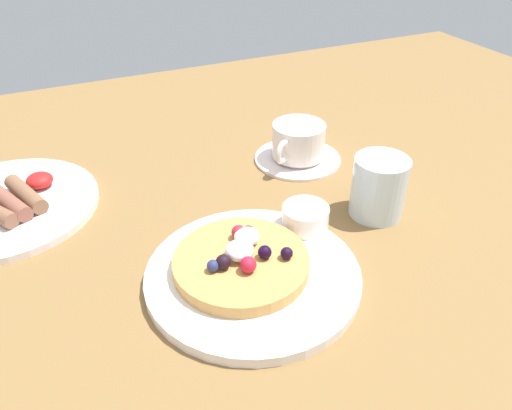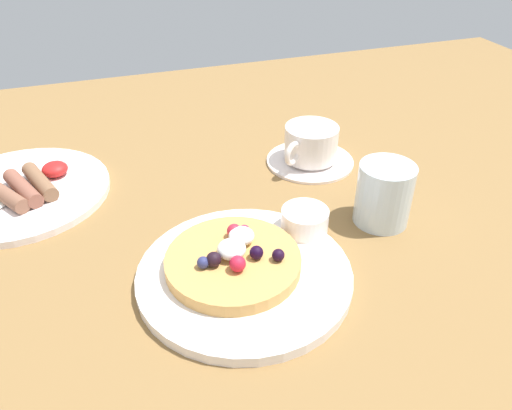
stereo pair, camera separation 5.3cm
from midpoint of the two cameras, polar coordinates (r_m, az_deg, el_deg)
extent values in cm
cube|color=olive|center=(61.10, -3.33, -6.83)|extent=(179.66, 135.30, 3.00)
cylinder|color=white|center=(56.29, -3.07, -8.20)|extent=(24.28, 24.28, 1.31)
cylinder|color=tan|center=(55.73, -4.47, -6.80)|extent=(15.32, 15.32, 1.58)
sphere|color=black|center=(53.61, -6.63, -6.63)|extent=(1.67, 1.67, 1.67)
sphere|color=black|center=(54.56, 0.79, -5.68)|extent=(1.40, 1.40, 1.40)
sphere|color=red|center=(57.55, -4.70, -3.16)|extent=(1.70, 1.70, 1.70)
sphere|color=red|center=(52.93, -3.79, -6.98)|extent=(1.80, 1.80, 1.80)
sphere|color=black|center=(54.47, -2.21, -5.68)|extent=(1.55, 1.55, 1.55)
sphere|color=#C12144|center=(57.81, -3.06, -3.13)|extent=(1.32, 1.32, 1.32)
sphere|color=black|center=(54.99, -4.78, -5.38)|extent=(1.49, 1.49, 1.49)
sphere|color=red|center=(54.84, -4.53, -5.66)|extent=(1.24, 1.24, 1.24)
sphere|color=black|center=(54.47, -4.47, -5.54)|extent=(1.90, 1.90, 1.90)
sphere|color=navy|center=(53.51, -7.83, -7.06)|extent=(1.35, 1.35, 1.35)
ellipsoid|color=white|center=(56.66, -3.73, -3.75)|extent=(2.98, 2.98, 1.79)
ellipsoid|color=white|center=(54.68, -4.68, -5.34)|extent=(3.24, 3.24, 1.94)
cylinder|color=white|center=(61.52, 3.27, -1.47)|extent=(5.86, 5.86, 2.85)
cylinder|color=#77330E|center=(61.19, 3.28, -1.04)|extent=(4.81, 4.81, 0.34)
cylinder|color=white|center=(76.79, -28.81, -0.18)|extent=(24.96, 24.96, 1.02)
cylinder|color=brown|center=(75.04, -26.87, 1.09)|extent=(5.17, 9.35, 2.14)
cylinder|color=brown|center=(74.35, -28.48, 0.27)|extent=(5.67, 9.26, 2.14)
ellipsoid|color=red|center=(77.59, -25.51, 2.54)|extent=(3.70, 3.70, 2.04)
cylinder|color=white|center=(79.25, 2.91, 5.46)|extent=(13.71, 13.71, 0.89)
cylinder|color=white|center=(77.82, 2.98, 7.44)|extent=(8.26, 8.26, 5.26)
torus|color=white|center=(73.71, 1.07, 6.08)|extent=(3.54, 2.77, 3.74)
cylinder|color=brown|center=(77.07, 3.01, 8.55)|extent=(7.02, 7.02, 0.42)
cylinder|color=silver|center=(66.02, 11.76, 1.98)|extent=(7.16, 7.16, 8.22)
camera|label=1|loc=(0.03, -92.46, -1.68)|focal=34.69mm
camera|label=2|loc=(0.03, 87.54, 1.68)|focal=34.69mm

